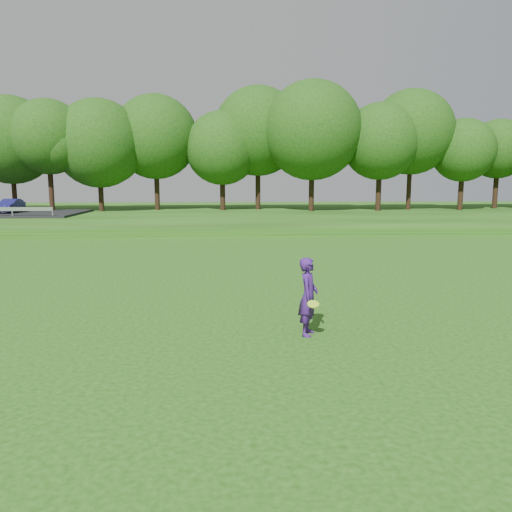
{
  "coord_description": "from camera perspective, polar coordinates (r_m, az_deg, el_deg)",
  "views": [
    {
      "loc": [
        0.91,
        -12.18,
        3.68
      ],
      "look_at": [
        1.84,
        3.23,
        1.3
      ],
      "focal_mm": 35.0,
      "sensor_mm": 36.0,
      "label": 1
    }
  ],
  "objects": [
    {
      "name": "treeline",
      "position": [
        50.38,
        -4.61,
        13.77
      ],
      "size": [
        104.0,
        7.0,
        15.0
      ],
      "primitive_type": null,
      "color": "#123D0E",
      "rests_on": "berm"
    },
    {
      "name": "berm",
      "position": [
        46.31,
        -4.58,
        4.55
      ],
      "size": [
        130.0,
        30.0,
        0.6
      ],
      "primitive_type": "cube",
      "color": "#1C470D",
      "rests_on": "ground"
    },
    {
      "name": "ground",
      "position": [
        12.76,
        -7.47,
        -8.08
      ],
      "size": [
        140.0,
        140.0,
        0.0
      ],
      "primitive_type": "plane",
      "color": "#1C470D",
      "rests_on": "ground"
    },
    {
      "name": "woman",
      "position": [
        11.89,
        6.0,
        -4.64
      ],
      "size": [
        0.64,
        1.02,
        1.87
      ],
      "color": "#3E1870",
      "rests_on": "ground"
    },
    {
      "name": "walking_path",
      "position": [
        32.4,
        -5.04,
        2.24
      ],
      "size": [
        130.0,
        1.6,
        0.04
      ],
      "primitive_type": "cube",
      "color": "gray",
      "rests_on": "ground"
    }
  ]
}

